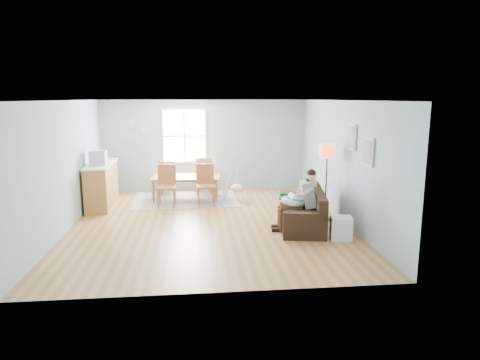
{
  "coord_description": "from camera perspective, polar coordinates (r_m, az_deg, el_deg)",
  "views": [
    {
      "loc": [
        -0.28,
        -9.23,
        2.75
      ],
      "look_at": [
        0.67,
        -0.18,
        1.0
      ],
      "focal_mm": 32.0,
      "sensor_mm": 36.0,
      "label": 1
    }
  ],
  "objects": [
    {
      "name": "chair_ne",
      "position": [
        12.43,
        -4.91,
        0.98
      ],
      "size": [
        0.54,
        0.54,
        1.07
      ],
      "color": "brown",
      "rests_on": "rug"
    },
    {
      "name": "sofa",
      "position": [
        9.39,
        8.64,
        -4.44
      ],
      "size": [
        1.21,
        2.13,
        0.81
      ],
      "color": "black",
      "rests_on": "room"
    },
    {
      "name": "toddler",
      "position": [
        9.47,
        8.18,
        -1.8
      ],
      "size": [
        0.53,
        0.31,
        0.81
      ],
      "color": "white",
      "rests_on": "sofa"
    },
    {
      "name": "dining_table",
      "position": [
        11.8,
        -7.2,
        -1.06
      ],
      "size": [
        1.9,
        1.15,
        0.64
      ],
      "primitive_type": "imported",
      "rotation": [
        0.0,
        0.0,
        -0.07
      ],
      "color": "#986431",
      "rests_on": "rug"
    },
    {
      "name": "window",
      "position": [
        12.74,
        -7.43,
        5.85
      ],
      "size": [
        1.32,
        0.08,
        1.62
      ],
      "color": "silver",
      "rests_on": "room"
    },
    {
      "name": "father",
      "position": [
        9.0,
        8.04,
        -2.39
      ],
      "size": [
        0.95,
        0.48,
        1.31
      ],
      "color": "#9C9C9E",
      "rests_on": "sofa"
    },
    {
      "name": "chair_nw",
      "position": [
        12.44,
        -9.59,
        0.64
      ],
      "size": [
        0.46,
        0.46,
        0.99
      ],
      "color": "brown",
      "rests_on": "rug"
    },
    {
      "name": "infant",
      "position": [
        9.02,
        7.03,
        -2.21
      ],
      "size": [
        0.16,
        0.38,
        0.14
      ],
      "color": "white",
      "rests_on": "nursing_pillow"
    },
    {
      "name": "monitor",
      "position": [
        11.08,
        -18.4,
        2.81
      ],
      "size": [
        0.4,
        0.38,
        0.37
      ],
      "color": "#AAAAAE",
      "rests_on": "counter"
    },
    {
      "name": "chair_sw",
      "position": [
        11.09,
        -9.76,
        -0.32
      ],
      "size": [
        0.5,
        0.5,
        1.08
      ],
      "color": "brown",
      "rests_on": "rug"
    },
    {
      "name": "pictures",
      "position": [
        8.84,
        15.65,
        4.65
      ],
      "size": [
        0.05,
        1.34,
        0.74
      ],
      "color": "silver",
      "rests_on": "room"
    },
    {
      "name": "floor_lamp",
      "position": [
        9.8,
        11.54,
        2.97
      ],
      "size": [
        0.35,
        0.35,
        1.74
      ],
      "color": "black",
      "rests_on": "room"
    },
    {
      "name": "baby_swing",
      "position": [
        11.51,
        -0.4,
        -0.97
      ],
      "size": [
        1.01,
        1.02,
        0.85
      ],
      "color": "#AAAAAE",
      "rests_on": "room"
    },
    {
      "name": "counter",
      "position": [
        11.57,
        -17.93,
        -0.53
      ],
      "size": [
        0.65,
        2.01,
        1.12
      ],
      "color": "#986431",
      "rests_on": "room"
    },
    {
      "name": "beige_pillow",
      "position": [
        9.81,
        9.71,
        -1.13
      ],
      "size": [
        0.23,
        0.49,
        0.47
      ],
      "primitive_type": "cube",
      "rotation": [
        0.0,
        0.0,
        -0.21
      ],
      "color": "beige",
      "rests_on": "sofa"
    },
    {
      "name": "nursing_pillow",
      "position": [
        9.01,
        7.07,
        -2.84
      ],
      "size": [
        0.58,
        0.57,
        0.21
      ],
      "primitive_type": "torus",
      "rotation": [
        0.0,
        0.14,
        -0.13
      ],
      "color": "silver",
      "rests_on": "father"
    },
    {
      "name": "wall_plates",
      "position": [
        12.85,
        -13.75,
        6.48
      ],
      "size": [
        0.67,
        0.02,
        0.66
      ],
      "color": "#8B9BA7",
      "rests_on": "room"
    },
    {
      "name": "chair_se",
      "position": [
        11.09,
        -4.62,
        -0.2
      ],
      "size": [
        0.51,
        0.51,
        1.07
      ],
      "color": "brown",
      "rests_on": "rug"
    },
    {
      "name": "storage_cube",
      "position": [
        8.72,
        13.26,
        -6.24
      ],
      "size": [
        0.47,
        0.43,
        0.45
      ],
      "color": "white",
      "rests_on": "room"
    },
    {
      "name": "green_throw",
      "position": [
        9.98,
        7.96,
        -2.15
      ],
      "size": [
        1.07,
        0.94,
        0.04
      ],
      "primitive_type": "cube",
      "rotation": [
        0.0,
        0.0,
        -0.24
      ],
      "color": "#124E14",
      "rests_on": "sofa"
    },
    {
      "name": "rug",
      "position": [
        11.87,
        -7.16,
        -2.56
      ],
      "size": [
        2.85,
        2.2,
        0.01
      ],
      "primitive_type": "cube",
      "rotation": [
        0.0,
        0.0,
        0.03
      ],
      "color": "gray",
      "rests_on": "room"
    },
    {
      "name": "room",
      "position": [
        9.24,
        -4.28,
        8.82
      ],
      "size": [
        8.4,
        9.4,
        3.9
      ],
      "color": "olive"
    }
  ]
}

